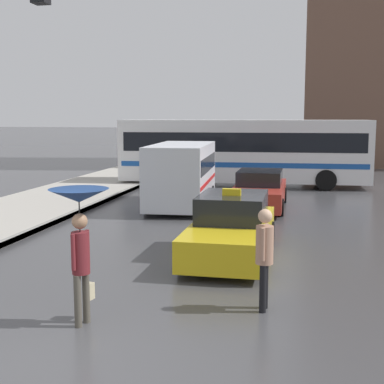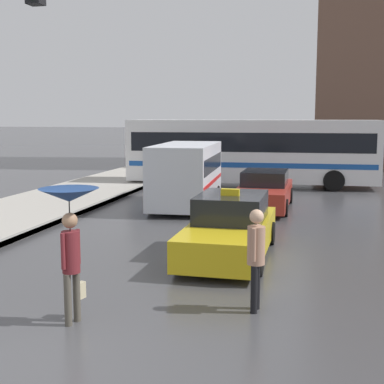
% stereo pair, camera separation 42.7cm
% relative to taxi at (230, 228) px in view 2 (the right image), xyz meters
% --- Properties ---
extents(ground_plane, '(300.00, 300.00, 0.00)m').
position_rel_taxi_xyz_m(ground_plane, '(-1.69, -6.60, -0.68)').
color(ground_plane, '#424244').
extents(taxi, '(1.91, 4.70, 1.65)m').
position_rel_taxi_xyz_m(taxi, '(0.00, 0.00, 0.00)').
color(taxi, gold).
rests_on(taxi, ground_plane).
extents(sedan_red, '(1.91, 4.69, 1.38)m').
position_rel_taxi_xyz_m(sedan_red, '(0.11, 7.00, -0.04)').
color(sedan_red, '#A52D23').
rests_on(sedan_red, ground_plane).
extents(ambulance_van, '(2.33, 5.14, 2.36)m').
position_rel_taxi_xyz_m(ambulance_van, '(-2.75, 6.59, 0.63)').
color(ambulance_van, silver).
rests_on(ambulance_van, ground_plane).
extents(city_bus, '(12.01, 3.07, 3.20)m').
position_rel_taxi_xyz_m(city_bus, '(-1.20, 13.32, 1.10)').
color(city_bus, silver).
rests_on(city_bus, ground_plane).
extents(pedestrian_with_umbrella, '(0.95, 0.95, 2.24)m').
position_rel_taxi_xyz_m(pedestrian_with_umbrella, '(-1.80, -4.87, 1.08)').
color(pedestrian_with_umbrella, '#4C473D').
rests_on(pedestrian_with_umbrella, ground_plane).
extents(pedestrian_man, '(0.33, 0.46, 1.80)m').
position_rel_taxi_xyz_m(pedestrian_man, '(1.04, -3.61, 0.40)').
color(pedestrian_man, black).
rests_on(pedestrian_man, ground_plane).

